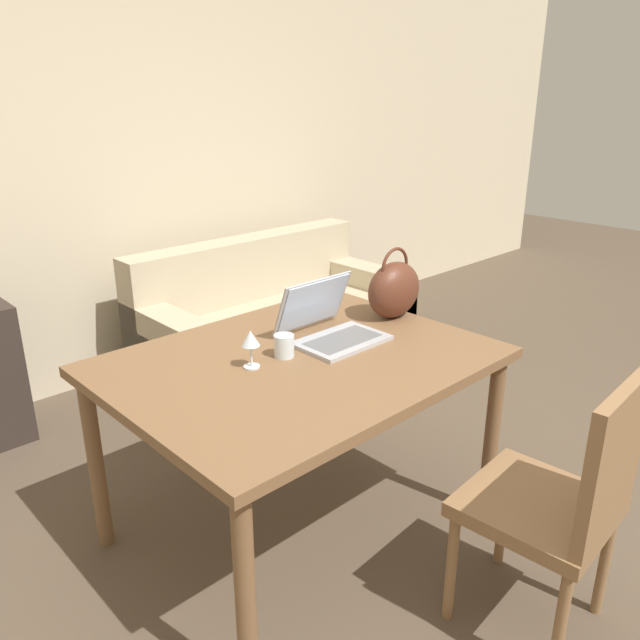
{
  "coord_description": "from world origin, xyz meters",
  "views": [
    {
      "loc": [
        -1.52,
        -0.84,
        1.71
      ],
      "look_at": [
        0.0,
        0.76,
        0.89
      ],
      "focal_mm": 35.0,
      "sensor_mm": 36.0,
      "label": 1
    }
  ],
  "objects_px": {
    "laptop": "(328,323)",
    "handbag": "(394,289)",
    "wine_glass": "(251,341)",
    "chair": "(564,496)",
    "couch": "(275,326)",
    "drinking_glass": "(284,346)"
  },
  "relations": [
    {
      "from": "chair",
      "to": "couch",
      "type": "height_order",
      "value": "chair"
    },
    {
      "from": "chair",
      "to": "wine_glass",
      "type": "distance_m",
      "value": 1.15
    },
    {
      "from": "chair",
      "to": "handbag",
      "type": "distance_m",
      "value": 1.12
    },
    {
      "from": "laptop",
      "to": "handbag",
      "type": "distance_m",
      "value": 0.39
    },
    {
      "from": "chair",
      "to": "wine_glass",
      "type": "relative_size",
      "value": 6.62
    },
    {
      "from": "handbag",
      "to": "wine_glass",
      "type": "bearing_deg",
      "value": 179.95
    },
    {
      "from": "couch",
      "to": "handbag",
      "type": "bearing_deg",
      "value": -105.77
    },
    {
      "from": "handbag",
      "to": "couch",
      "type": "bearing_deg",
      "value": 74.23
    },
    {
      "from": "chair",
      "to": "laptop",
      "type": "height_order",
      "value": "laptop"
    },
    {
      "from": "couch",
      "to": "laptop",
      "type": "height_order",
      "value": "laptop"
    },
    {
      "from": "drinking_glass",
      "to": "laptop",
      "type": "bearing_deg",
      "value": 5.47
    },
    {
      "from": "chair",
      "to": "handbag",
      "type": "height_order",
      "value": "handbag"
    },
    {
      "from": "drinking_glass",
      "to": "handbag",
      "type": "height_order",
      "value": "handbag"
    },
    {
      "from": "wine_glass",
      "to": "handbag",
      "type": "height_order",
      "value": "handbag"
    },
    {
      "from": "drinking_glass",
      "to": "chair",
      "type": "bearing_deg",
      "value": -73.59
    },
    {
      "from": "wine_glass",
      "to": "laptop",
      "type": "bearing_deg",
      "value": 2.62
    },
    {
      "from": "drinking_glass",
      "to": "wine_glass",
      "type": "bearing_deg",
      "value": 177.76
    },
    {
      "from": "couch",
      "to": "handbag",
      "type": "height_order",
      "value": "handbag"
    },
    {
      "from": "wine_glass",
      "to": "drinking_glass",
      "type": "bearing_deg",
      "value": -2.24
    },
    {
      "from": "couch",
      "to": "handbag",
      "type": "distance_m",
      "value": 1.45
    },
    {
      "from": "couch",
      "to": "laptop",
      "type": "distance_m",
      "value": 1.55
    },
    {
      "from": "couch",
      "to": "wine_glass",
      "type": "relative_size",
      "value": 12.16
    }
  ]
}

